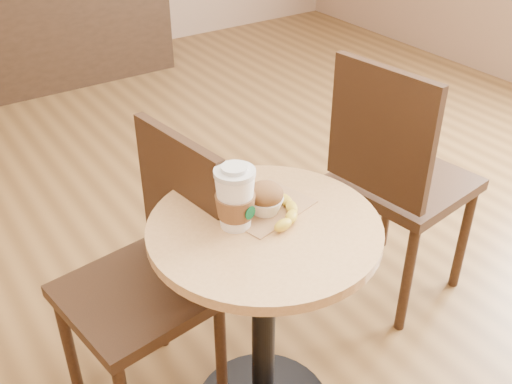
% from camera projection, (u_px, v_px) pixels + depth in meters
% --- Properties ---
extents(cafe_table, '(0.63, 0.63, 0.75)m').
position_uv_depth(cafe_table, '(264.00, 295.00, 1.71)').
color(cafe_table, black).
rests_on(cafe_table, ground).
extents(chair_left, '(0.46, 0.46, 0.93)m').
position_uv_depth(chair_left, '(153.00, 272.00, 1.78)').
color(chair_left, '#331F12').
rests_on(chair_left, ground).
extents(chair_right, '(0.49, 0.49, 0.99)m').
position_uv_depth(chair_right, '(396.00, 176.00, 2.18)').
color(chair_right, '#331F12').
rests_on(chair_right, ground).
extents(service_counter, '(2.30, 0.65, 1.04)m').
position_uv_depth(service_counter, '(3.00, 13.00, 4.04)').
color(service_counter, black).
rests_on(service_counter, ground).
extents(kraft_bag, '(0.28, 0.23, 0.00)m').
position_uv_depth(kraft_bag, '(265.00, 207.00, 1.64)').
color(kraft_bag, '#AF8054').
rests_on(kraft_bag, cafe_table).
extents(coffee_cup, '(0.11, 0.11, 0.18)m').
position_uv_depth(coffee_cup, '(235.00, 200.00, 1.53)').
color(coffee_cup, white).
rests_on(coffee_cup, cafe_table).
extents(muffin, '(0.10, 0.10, 0.09)m').
position_uv_depth(muffin, '(265.00, 198.00, 1.60)').
color(muffin, white).
rests_on(muffin, kraft_bag).
extents(banana, '(0.19, 0.25, 0.03)m').
position_uv_depth(banana, '(276.00, 206.00, 1.62)').
color(banana, gold).
rests_on(banana, kraft_bag).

